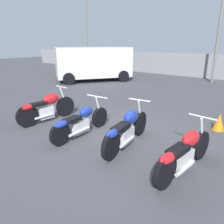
% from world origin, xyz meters
% --- Properties ---
extents(ground_plane, '(60.00, 60.00, 0.00)m').
position_xyz_m(ground_plane, '(0.00, 0.00, 0.00)').
color(ground_plane, '#424247').
extents(fence_back, '(40.00, 0.04, 1.62)m').
position_xyz_m(fence_back, '(0.00, 11.37, 0.81)').
color(fence_back, gray).
rests_on(fence_back, ground_plane).
extents(light_pole_left, '(0.70, 0.35, 7.57)m').
position_xyz_m(light_pole_left, '(-11.34, 10.38, 4.47)').
color(light_pole_left, slate).
rests_on(light_pole_left, ground_plane).
extents(motorcycle_slot_0, '(0.56, 2.02, 1.03)m').
position_xyz_m(motorcycle_slot_0, '(-2.25, -0.59, 0.46)').
color(motorcycle_slot_0, black).
rests_on(motorcycle_slot_0, ground_plane).
extents(motorcycle_slot_1, '(0.73, 2.09, 0.95)m').
position_xyz_m(motorcycle_slot_1, '(-0.62, -0.71, 0.39)').
color(motorcycle_slot_1, black).
rests_on(motorcycle_slot_1, ground_plane).
extents(motorcycle_slot_2, '(0.62, 2.15, 1.01)m').
position_xyz_m(motorcycle_slot_2, '(0.68, -0.44, 0.44)').
color(motorcycle_slot_2, black).
rests_on(motorcycle_slot_2, ground_plane).
extents(motorcycle_slot_3, '(0.57, 2.02, 0.98)m').
position_xyz_m(motorcycle_slot_3, '(2.17, -0.68, 0.42)').
color(motorcycle_slot_3, black).
rests_on(motorcycle_slot_3, ground_plane).
extents(parked_van, '(4.15, 4.87, 2.07)m').
position_xyz_m(parked_van, '(-6.29, 5.83, 1.15)').
color(parked_van, silver).
rests_on(parked_van, ground_plane).
extents(traffic_cone_far, '(0.32, 0.32, 0.48)m').
position_xyz_m(traffic_cone_far, '(2.14, 2.02, 0.24)').
color(traffic_cone_far, orange).
rests_on(traffic_cone_far, ground_plane).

